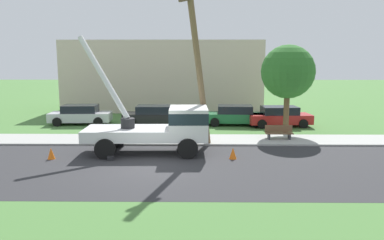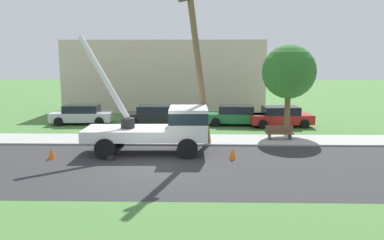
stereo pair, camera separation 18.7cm
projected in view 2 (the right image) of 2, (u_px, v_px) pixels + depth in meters
The scene contains 15 objects.
ground_plane at pixel (170, 123), 28.89m from camera, with size 120.00×120.00×0.00m, color #477538.
road_asphalt at pixel (149, 167), 17.04m from camera, with size 80.00×8.40×0.01m, color #2B2B2D.
sidewalk_strip at pixel (162, 140), 22.58m from camera, with size 80.00×2.83×0.10m, color #9E9E99.
utility_truck at pixel (163, 126), 19.41m from camera, with size 6.83×3.21×5.98m.
leaning_utility_pole at pixel (198, 63), 19.94m from camera, with size 1.76×2.49×8.84m.
traffic_cone_ahead at pixel (233, 153), 18.35m from camera, with size 0.36×0.36×0.56m, color orange.
traffic_cone_behind at pixel (51, 153), 18.40m from camera, with size 0.36×0.36×0.56m, color orange.
traffic_cone_curbside at pixel (191, 144), 20.48m from camera, with size 0.36×0.36×0.56m, color orange.
parked_sedan_silver at pixel (82, 114), 28.20m from camera, with size 4.48×2.16×1.42m.
parked_sedan_black at pixel (155, 115), 27.78m from camera, with size 4.42×2.04×1.42m.
parked_sedan_green at pixel (236, 115), 27.76m from camera, with size 4.49×2.17×1.42m.
parked_sedan_red at pixel (281, 116), 27.19m from camera, with size 4.51×2.20×1.42m.
park_bench at pixel (280, 133), 22.43m from camera, with size 1.60×0.45×0.90m.
roadside_tree_near at pixel (289, 72), 24.03m from camera, with size 3.39×3.39×5.67m.
lowrise_building_backdrop at pixel (166, 76), 36.18m from camera, with size 18.00×6.00×6.40m, color beige.
Camera 2 is at (2.27, -16.45, 4.77)m, focal length 35.75 mm.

